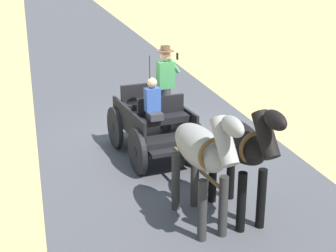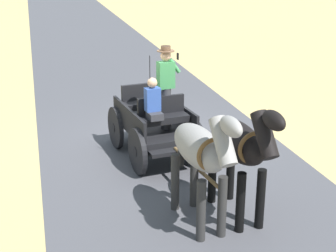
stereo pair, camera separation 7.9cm
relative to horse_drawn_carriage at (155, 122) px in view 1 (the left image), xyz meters
name	(u,v)px [view 1 (the left image)]	position (x,y,z in m)	size (l,w,h in m)	color
ground_plane	(160,144)	(-0.28, -0.70, -0.82)	(200.00, 200.00, 0.00)	tan
road_surface	(160,144)	(-0.28, -0.70, -0.81)	(5.58, 160.00, 0.01)	#424247
horse_drawn_carriage	(155,122)	(0.00, 0.00, 0.00)	(1.70, 4.51, 2.50)	black
horse_near_side	(241,145)	(-0.73, 2.96, 0.51)	(0.69, 2.14, 2.21)	black
horse_off_side	(202,152)	(-0.02, 3.05, 0.51)	(0.72, 2.14, 2.21)	gray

